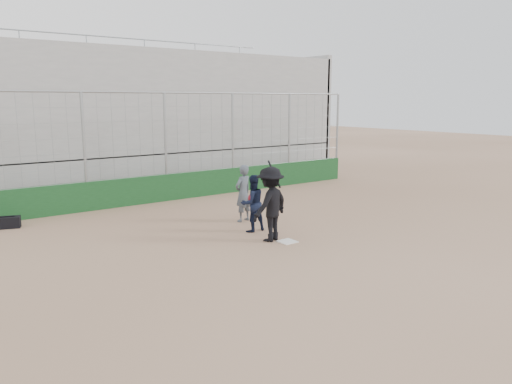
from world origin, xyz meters
TOP-DOWN VIEW (x-y plane):
  - ground at (0.00, 0.00)m, footprint 90.00×90.00m
  - home_plate at (0.00, 0.00)m, footprint 0.44×0.44m
  - backstop at (0.00, 7.00)m, footprint 18.10×0.25m
  - bleachers at (0.00, 11.95)m, footprint 20.25×6.70m
  - batter_at_plate at (-0.27, 0.39)m, footprint 1.45×1.09m
  - catcher_crouched at (-0.10, 1.43)m, footprint 0.81×0.64m
  - umpire at (0.39, 2.60)m, footprint 0.73×0.57m
  - equipment_bag at (-5.73, 6.08)m, footprint 0.86×0.57m

SIDE VIEW (x-z plane):
  - ground at x=0.00m, z-range 0.00..0.00m
  - home_plate at x=0.00m, z-range 0.00..0.02m
  - equipment_bag at x=-5.73m, z-range -0.02..0.36m
  - catcher_crouched at x=-0.10m, z-range 0.00..1.11m
  - umpire at x=0.39m, z-range 0.00..1.60m
  - backstop at x=0.00m, z-range -1.06..2.98m
  - batter_at_plate at x=-0.27m, z-range -0.06..2.06m
  - bleachers at x=0.00m, z-range -0.57..6.41m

